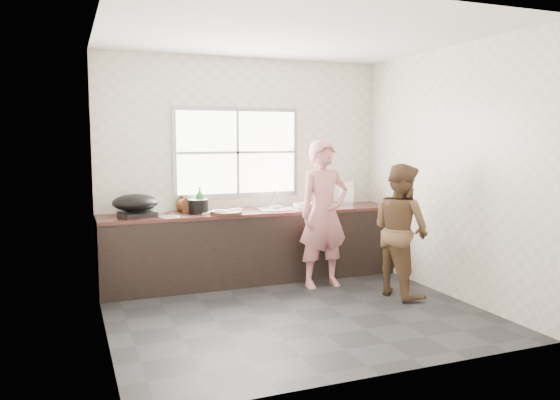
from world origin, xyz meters
name	(u,v)px	position (x,y,z in m)	size (l,w,h in m)	color
floor	(294,312)	(0.00, 0.00, -0.01)	(3.60, 3.20, 0.01)	#272729
ceiling	(295,34)	(0.00, 0.00, 2.71)	(3.60, 3.20, 0.01)	silver
wall_back	(244,168)	(0.00, 1.60, 1.35)	(3.60, 0.01, 2.70)	silver
wall_left	(100,182)	(-1.80, 0.00, 1.35)	(0.01, 3.20, 2.70)	beige
wall_right	(447,173)	(1.80, 0.00, 1.35)	(0.01, 3.20, 2.70)	beige
wall_front	(384,192)	(0.00, -1.60, 1.35)	(3.60, 0.01, 2.70)	beige
cabinet	(253,247)	(0.00, 1.29, 0.41)	(3.60, 0.62, 0.82)	black
countertop	(253,212)	(0.00, 1.29, 0.84)	(3.60, 0.64, 0.04)	#3B1D18
sink	(280,209)	(0.35, 1.29, 0.86)	(0.55, 0.45, 0.02)	silver
faucet	(274,195)	(0.35, 1.49, 1.01)	(0.02, 0.02, 0.30)	silver
window_frame	(237,152)	(-0.10, 1.59, 1.55)	(1.60, 0.05, 1.10)	#9EA0A5
window_glazing	(238,152)	(-0.10, 1.57, 1.55)	(1.50, 0.01, 1.00)	white
woman	(324,219)	(0.68, 0.74, 0.80)	(0.58, 0.38, 1.59)	#DB8383
person_side	(401,230)	(1.30, 0.10, 0.73)	(0.71, 0.55, 1.45)	brown
cutting_board	(226,213)	(-0.39, 1.08, 0.88)	(0.36, 0.36, 0.04)	#332013
cleaver	(235,209)	(-0.25, 1.18, 0.90)	(0.19, 0.09, 0.01)	#B7BABE
bowl_mince	(219,212)	(-0.47, 1.09, 0.88)	(0.19, 0.19, 0.05)	white
bowl_crabs	(303,207)	(0.61, 1.19, 0.89)	(0.19, 0.19, 0.06)	silver
bowl_held	(275,207)	(0.29, 1.30, 0.89)	(0.18, 0.18, 0.06)	silver
black_pot	(199,206)	(-0.66, 1.28, 0.94)	(0.22, 0.22, 0.16)	black
plate_food	(206,213)	(-0.58, 1.25, 0.87)	(0.21, 0.21, 0.02)	silver
bottle_green	(200,199)	(-0.62, 1.41, 1.01)	(0.12, 0.12, 0.30)	green
bottle_brown_tall	(186,204)	(-0.79, 1.37, 0.96)	(0.09, 0.09, 0.20)	#472311
bottle_brown_short	(182,204)	(-0.80, 1.52, 0.95)	(0.15, 0.15, 0.19)	#4F2F13
glass_jar	(153,208)	(-1.15, 1.52, 0.92)	(0.08, 0.08, 0.11)	silver
burner	(137,214)	(-1.36, 1.28, 0.89)	(0.35, 0.35, 0.05)	black
wok	(135,203)	(-1.37, 1.29, 1.01)	(0.50, 0.50, 0.19)	black
dish_rack	(334,193)	(1.18, 1.45, 1.01)	(0.41, 0.28, 0.31)	silver
pot_lid_left	(169,217)	(-1.04, 1.08, 0.87)	(0.24, 0.24, 0.01)	silver
pot_lid_right	(158,212)	(-1.10, 1.52, 0.87)	(0.28, 0.28, 0.01)	silver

